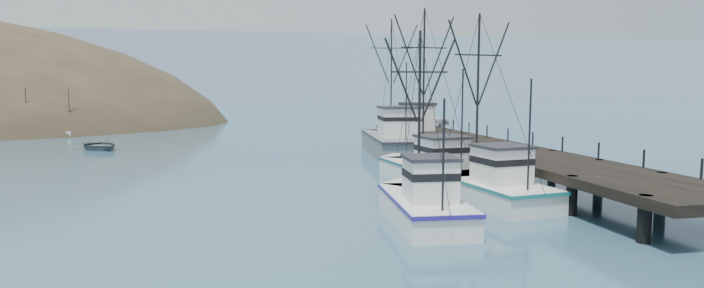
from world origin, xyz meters
name	(u,v)px	position (x,y,z in m)	size (l,w,h in m)	color
ground	(353,233)	(0.00, 0.00, 0.00)	(400.00, 400.00, 0.00)	#31576E
pier	(486,148)	(14.00, 16.00, 1.69)	(6.00, 44.00, 2.00)	black
distant_ridge	(278,104)	(10.00, 170.00, 0.00)	(360.00, 40.00, 26.00)	#9EB2C6
distant_ridge_far	(134,104)	(-40.00, 185.00, 0.00)	(180.00, 25.00, 18.00)	silver
moored_sailboats	(25,132)	(-32.43, 57.54, 0.33)	(22.72, 18.72, 6.35)	silver
trawler_near	(485,186)	(8.79, 5.28, 0.82)	(4.68, 10.72, 10.87)	silver
trawler_mid	(423,204)	(3.70, 1.43, 0.82)	(3.72, 9.27, 9.44)	silver
trawler_far	(430,170)	(7.72, 11.38, 0.82)	(4.90, 11.84, 11.97)	silver
work_vessel	(394,141)	(9.83, 27.05, 1.23)	(6.05, 15.87, 13.19)	slate
pier_shed	(417,116)	(12.93, 29.37, 3.42)	(3.00, 3.20, 2.80)	silver
pickup_truck	(425,119)	(15.50, 34.00, 2.78)	(2.59, 5.62, 1.56)	silver
motorboat	(100,149)	(-18.54, 36.60, 0.00)	(4.08, 5.71, 1.18)	#52575B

